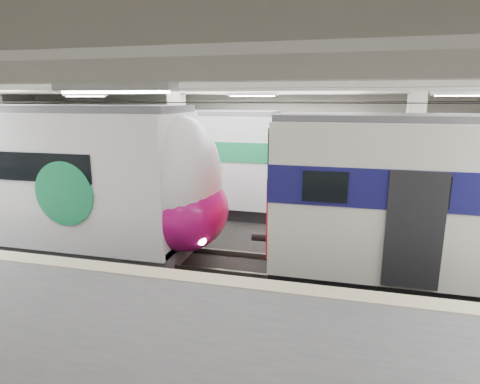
# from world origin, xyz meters

# --- Properties ---
(station_hall) EXTENTS (36.00, 24.00, 5.75)m
(station_hall) POSITION_xyz_m (0.00, -1.74, 3.24)
(station_hall) COLOR black
(station_hall) RESTS_ON ground
(modern_emu) EXTENTS (14.40, 2.97, 4.62)m
(modern_emu) POSITION_xyz_m (-6.88, -0.00, 2.27)
(modern_emu) COLOR white
(modern_emu) RESTS_ON ground
(far_train) EXTENTS (13.53, 2.96, 4.33)m
(far_train) POSITION_xyz_m (-6.47, 5.50, 2.24)
(far_train) COLOR white
(far_train) RESTS_ON ground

